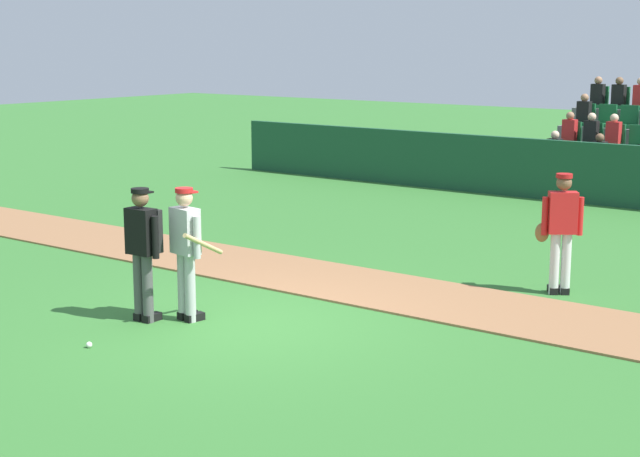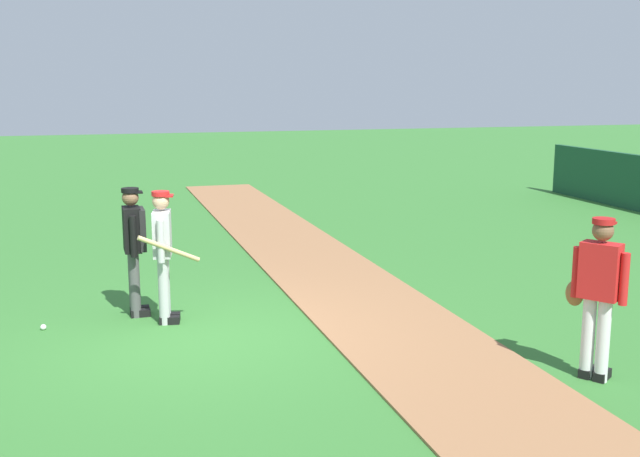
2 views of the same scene
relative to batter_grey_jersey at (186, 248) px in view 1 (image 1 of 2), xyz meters
name	(u,v)px [view 1 (image 1 of 2)]	position (x,y,z in m)	size (l,w,h in m)	color
ground_plane	(245,323)	(0.69, 0.35, -0.97)	(80.00, 80.00, 0.00)	#33702D
infield_dirt_path	(355,285)	(0.69, 2.83, -0.95)	(28.00, 1.94, 0.03)	#936642
dugout_fence	(594,174)	(0.69, 12.09, -0.28)	(20.00, 0.16, 1.38)	#19472D
stadium_bleachers	(630,160)	(0.67, 14.39, -0.19)	(3.90, 3.80, 2.70)	slate
batter_grey_jersey	(186,248)	(0.00, 0.00, 0.00)	(0.64, 0.80, 1.76)	#B2B2B2
umpire_home_plate	(143,246)	(-0.44, -0.34, 0.03)	(0.59, 0.31, 1.76)	#4C4C4C
runner_red_jersey	(561,229)	(3.32, 4.20, -0.01)	(0.62, 0.46, 1.76)	silver
baseball	(89,345)	(-0.13, -1.55, -0.93)	(0.07, 0.07, 0.07)	white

